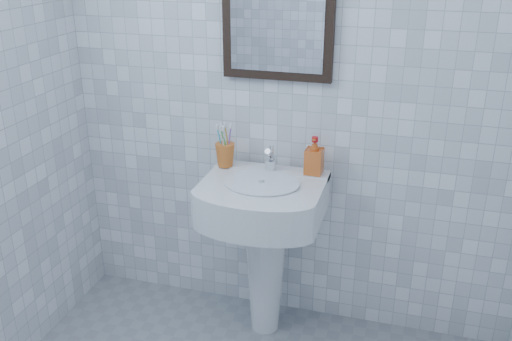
% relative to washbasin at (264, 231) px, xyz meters
% --- Properties ---
extents(wall_back, '(2.20, 0.02, 2.50)m').
position_rel_washbasin_xyz_m(wall_back, '(0.07, 0.21, 0.69)').
color(wall_back, white).
rests_on(wall_back, ground).
extents(washbasin, '(0.54, 0.40, 0.84)m').
position_rel_washbasin_xyz_m(washbasin, '(0.00, 0.00, 0.00)').
color(washbasin, white).
rests_on(washbasin, ground).
extents(faucet, '(0.05, 0.11, 0.13)m').
position_rel_washbasin_xyz_m(faucet, '(-0.00, 0.10, 0.32)').
color(faucet, silver).
rests_on(faucet, washbasin).
extents(toothbrush_cup, '(0.10, 0.10, 0.11)m').
position_rel_washbasin_xyz_m(toothbrush_cup, '(-0.22, 0.10, 0.32)').
color(toothbrush_cup, '#CD6321').
rests_on(toothbrush_cup, washbasin).
extents(soap_dispenser, '(0.08, 0.08, 0.18)m').
position_rel_washbasin_xyz_m(soap_dispenser, '(0.20, 0.12, 0.36)').
color(soap_dispenser, red).
rests_on(soap_dispenser, washbasin).
extents(wall_mirror, '(0.50, 0.04, 0.62)m').
position_rel_washbasin_xyz_m(wall_mirror, '(-0.00, 0.20, 0.99)').
color(wall_mirror, black).
rests_on(wall_mirror, wall_back).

